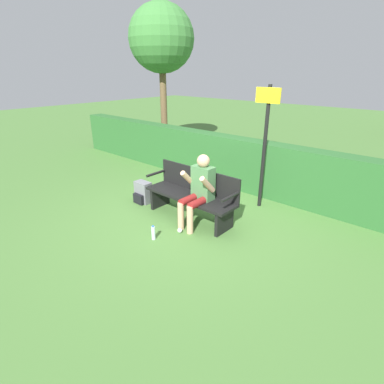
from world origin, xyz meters
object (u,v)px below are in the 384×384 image
Objects in this scene: backpack at (143,193)px; person_seated at (199,188)px; park_bench at (192,194)px; signpost at (265,139)px; tree at (161,39)px; water_bottle at (153,233)px.

person_seated is at bearing 1.87° from backpack.
backpack is at bearing -171.69° from park_bench.
person_seated reaches higher than backpack.
tree is (-4.95, 2.15, 2.05)m from signpost.
backpack is (-1.46, -0.05, -0.48)m from person_seated.
person_seated reaches higher than park_bench.
park_bench is at bearing -38.65° from tree.
signpost is at bearing 74.46° from water_bottle.
park_bench is at bearing 93.80° from water_bottle.
park_bench is 1.08m from water_bottle.
park_bench is 6.19m from tree.
backpack is 2.63m from signpost.
tree is at bearing 134.34° from water_bottle.
park_bench is at bearing -119.22° from signpost.
tree reaches higher than signpost.
park_bench is 0.38m from person_seated.
tree is at bearing 130.55° from backpack.
person_seated is 0.54× the size of signpost.
signpost is (0.70, 1.25, 0.90)m from park_bench.
signpost is 5.77m from tree.
person_seated is 0.28× the size of tree.
person_seated is 5.02× the size of water_bottle.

